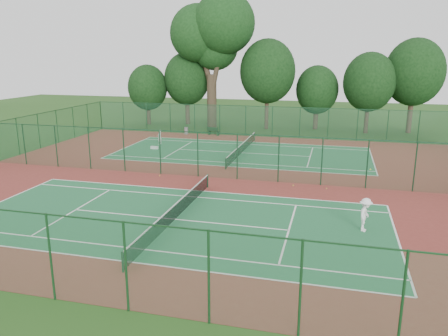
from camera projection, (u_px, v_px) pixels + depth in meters
The scene contains 19 objects.
ground at pixel (217, 178), 33.21m from camera, with size 120.00×120.00×0.00m, color #224816.
red_pad at pixel (217, 178), 33.20m from camera, with size 40.00×36.00×0.01m, color maroon.
court_near at pixel (176, 219), 24.76m from camera, with size 23.77×10.97×0.01m, color #1F6338.
court_far at pixel (242, 153), 41.64m from camera, with size 23.77×10.97×0.01m, color #1F6338.
fence_north at pixel (259, 121), 49.64m from camera, with size 40.00×0.09×3.50m.
fence_south at pixel (87, 262), 15.89m from camera, with size 40.00×0.09×3.50m.
fence_divider at pixel (217, 155), 32.76m from camera, with size 40.00×0.09×3.50m.
tennis_net_near at pixel (175, 211), 24.63m from camera, with size 0.10×12.90×0.97m.
tennis_net_far at pixel (242, 147), 41.51m from camera, with size 0.10×12.90×0.97m.
player_near at pixel (365, 215), 22.92m from camera, with size 1.17×0.67×1.81m, color white.
player_far at pixel (160, 137), 45.48m from camera, with size 0.55×0.36×1.52m, color white.
trash_bin at pixel (186, 131), 51.45m from camera, with size 0.45×0.45×0.82m, color gray.
bench at pixel (213, 131), 50.68m from camera, with size 1.61×0.95×0.95m.
kit_bag at pixel (154, 148), 43.32m from camera, with size 0.74×0.28×0.28m, color silver.
stray_ball_a at pixel (293, 185), 31.13m from camera, with size 0.08×0.08×0.08m, color #D1DE33.
stray_ball_b at pixel (327, 188), 30.45m from camera, with size 0.06×0.06×0.06m, color #CDE034.
stray_ball_c at pixel (160, 176), 33.66m from camera, with size 0.07×0.07×0.07m, color #EBF037.
big_tree at pixel (213, 32), 54.00m from camera, with size 10.83×7.93×16.63m.
evergreen_row at pixel (271, 128), 55.82m from camera, with size 39.00×5.00×12.00m, color black, non-canonical shape.
Camera 1 is at (8.44, -30.82, 9.06)m, focal length 35.00 mm.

